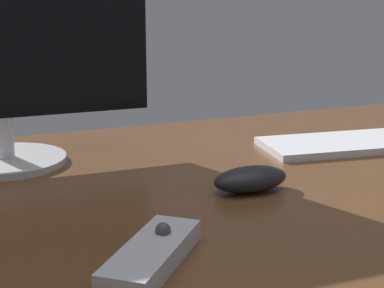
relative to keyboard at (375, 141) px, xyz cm
name	(u,v)px	position (x,y,z in cm)	size (l,w,h in cm)	color
desk	(229,188)	(-34.87, -9.76, -1.65)	(140.00, 84.00, 2.00)	brown
keyboard	(375,141)	(0.00, 0.00, 0.00)	(42.59, 13.72, 1.30)	white
computer_mouse	(251,179)	(-33.87, -14.75, 1.17)	(11.56, 6.03, 3.64)	black
media_remote	(152,254)	(-55.26, -32.67, 0.57)	(15.44, 16.57, 3.59)	#B7B7BC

